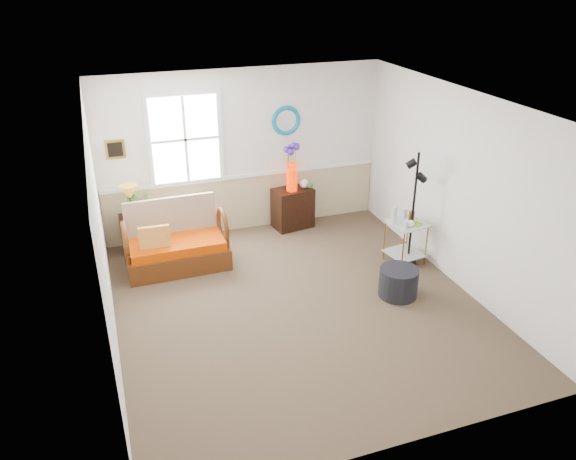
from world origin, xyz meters
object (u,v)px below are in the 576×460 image
object	(u,v)px
cabinet	(293,208)
side_table	(405,243)
loveseat	(175,237)
lamp_stand	(132,234)
ottoman	(398,282)
floor_lamp	(413,210)

from	to	relation	value
cabinet	side_table	distance (m)	2.04
loveseat	lamp_stand	distance (m)	0.91
loveseat	lamp_stand	xyz separation A→B (m)	(-0.56, 0.69, -0.18)
lamp_stand	ottoman	bearing A→B (deg)	-37.62
lamp_stand	ottoman	xyz separation A→B (m)	(3.18, -2.45, -0.09)
cabinet	floor_lamp	world-z (taller)	floor_lamp
loveseat	floor_lamp	world-z (taller)	floor_lamp
side_table	ottoman	bearing A→B (deg)	-124.64
lamp_stand	floor_lamp	world-z (taller)	floor_lamp
loveseat	side_table	xyz separation A→B (m)	(3.16, -0.97, -0.15)
loveseat	ottoman	size ratio (longest dim) A/B	2.81
floor_lamp	ottoman	distance (m)	1.15
loveseat	cabinet	xyz separation A→B (m)	(2.03, 0.72, -0.13)
loveseat	side_table	bearing A→B (deg)	-17.81
ottoman	lamp_stand	bearing A→B (deg)	142.38
side_table	floor_lamp	xyz separation A→B (m)	(0.05, -0.04, 0.53)
lamp_stand	floor_lamp	bearing A→B (deg)	-24.36
ottoman	loveseat	bearing A→B (deg)	146.12
cabinet	side_table	xyz separation A→B (m)	(1.13, -1.69, -0.02)
floor_lamp	ottoman	bearing A→B (deg)	-104.60
lamp_stand	loveseat	bearing A→B (deg)	-50.99
lamp_stand	side_table	xyz separation A→B (m)	(3.72, -1.67, 0.03)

